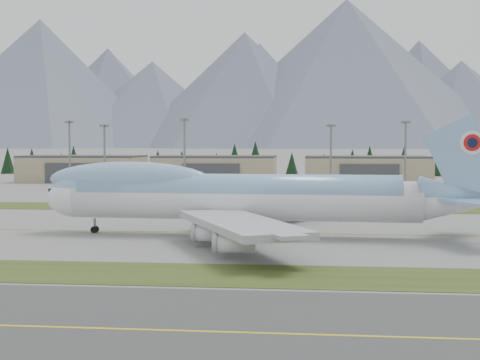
# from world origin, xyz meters

# --- Properties ---
(ground) EXTENTS (7000.00, 7000.00, 0.00)m
(ground) POSITION_xyz_m (0.00, 0.00, 0.00)
(ground) COLOR slate
(ground) RESTS_ON ground
(grass_strip_near) EXTENTS (400.00, 14.00, 0.08)m
(grass_strip_near) POSITION_xyz_m (0.00, -38.00, 0.00)
(grass_strip_near) COLOR #334719
(grass_strip_near) RESTS_ON ground
(grass_strip_far) EXTENTS (400.00, 18.00, 0.08)m
(grass_strip_far) POSITION_xyz_m (0.00, 45.00, 0.00)
(grass_strip_far) COLOR #334719
(grass_strip_far) RESTS_ON ground
(asphalt_taxiway) EXTENTS (400.00, 32.00, 0.04)m
(asphalt_taxiway) POSITION_xyz_m (0.00, -62.00, 0.00)
(asphalt_taxiway) COLOR #3D3D3D
(asphalt_taxiway) RESTS_ON ground
(taxiway_line_main) EXTENTS (400.00, 0.40, 0.02)m
(taxiway_line_main) POSITION_xyz_m (0.00, 0.00, 0.00)
(taxiway_line_main) COLOR yellow
(taxiway_line_main) RESTS_ON ground
(taxiway_line_near) EXTENTS (400.00, 0.40, 0.02)m
(taxiway_line_near) POSITION_xyz_m (0.00, -62.00, 0.00)
(taxiway_line_near) COLOR yellow
(taxiway_line_near) RESTS_ON ground
(boeing_747_freighter) EXTENTS (78.16, 67.64, 20.65)m
(boeing_747_freighter) POSITION_xyz_m (10.46, -3.86, 6.81)
(boeing_747_freighter) COLOR white
(boeing_747_freighter) RESTS_ON ground
(hangar_left) EXTENTS (48.00, 26.60, 10.80)m
(hangar_left) POSITION_xyz_m (-70.00, 149.90, 5.39)
(hangar_left) COLOR gray
(hangar_left) RESTS_ON ground
(hangar_center) EXTENTS (48.00, 26.60, 10.80)m
(hangar_center) POSITION_xyz_m (-15.00, 149.90, 5.39)
(hangar_center) COLOR gray
(hangar_center) RESTS_ON ground
(hangar_right) EXTENTS (48.00, 26.60, 10.80)m
(hangar_right) POSITION_xyz_m (45.00, 149.90, 5.39)
(hangar_right) COLOR gray
(hangar_right) RESTS_ON ground
(floodlight_masts) EXTENTS (157.01, 8.96, 24.31)m
(floodlight_masts) POSITION_xyz_m (-24.80, 109.96, 16.18)
(floodlight_masts) COLOR slate
(floodlight_masts) RESTS_ON ground
(service_vehicle_a) EXTENTS (2.19, 3.24, 1.02)m
(service_vehicle_a) POSITION_xyz_m (-20.43, 122.97, 0.00)
(service_vehicle_a) COLOR silver
(service_vehicle_a) RESTS_ON ground
(service_vehicle_b) EXTENTS (4.09, 1.89, 1.30)m
(service_vehicle_b) POSITION_xyz_m (5.49, 130.13, 0.00)
(service_vehicle_b) COLOR gold
(service_vehicle_b) RESTS_ON ground
(service_vehicle_c) EXTENTS (3.02, 4.17, 1.12)m
(service_vehicle_c) POSITION_xyz_m (65.62, 135.28, 0.00)
(service_vehicle_c) COLOR #B2B3B8
(service_vehicle_c) RESTS_ON ground
(conifer_belt) EXTENTS (276.77, 14.65, 16.95)m
(conifer_belt) POSITION_xyz_m (3.65, 212.80, 6.90)
(conifer_belt) COLOR black
(conifer_belt) RESTS_ON ground
(mountain_ridge_front) EXTENTS (4221.99, 1196.67, 513.76)m
(mountain_ridge_front) POSITION_xyz_m (-0.34, 2209.84, 221.99)
(mountain_ridge_front) COLOR slate
(mountain_ridge_front) RESTS_ON ground
(mountain_ridge_rear) EXTENTS (4416.26, 932.69, 466.34)m
(mountain_ridge_rear) POSITION_xyz_m (138.40, 2900.00, 238.34)
(mountain_ridge_rear) COLOR slate
(mountain_ridge_rear) RESTS_ON ground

